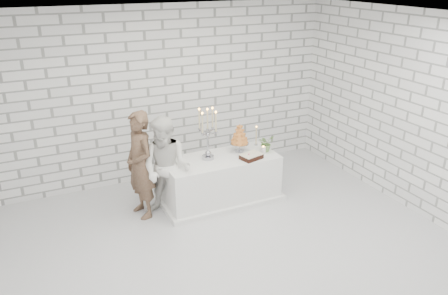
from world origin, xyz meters
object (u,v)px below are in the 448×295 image
groom (140,165)px  croquembouche (240,138)px  candelabra (208,134)px  bride (167,169)px  cake_table (221,179)px

groom → croquembouche: (1.64, -0.00, 0.17)m
groom → candelabra: bearing=75.0°
bride → candelabra: (0.72, 0.14, 0.38)m
cake_table → bride: 1.01m
bride → cake_table: bearing=45.7°
bride → candelabra: bearing=51.1°
cake_table → candelabra: bearing=165.5°
groom → bride: size_ratio=1.05×
groom → bride: (0.34, -0.20, -0.04)m
candelabra → groom: bearing=176.9°
groom → croquembouche: size_ratio=3.44×
groom → bride: bearing=48.2°
croquembouche → candelabra: bearing=-174.7°
groom → candelabra: 1.12m
groom → croquembouche: 1.65m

